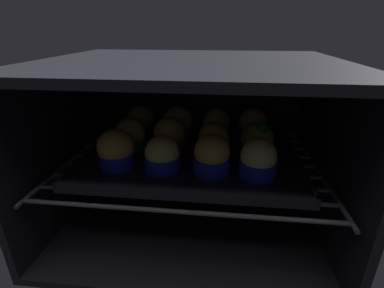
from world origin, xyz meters
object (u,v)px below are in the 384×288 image
at_px(muffin_row1_col0, 131,136).
at_px(muffin_row2_col3, 253,126).
at_px(baking_tray, 192,154).
at_px(muffin_row0_col0, 116,150).
at_px(muffin_row0_col3, 258,160).
at_px(muffin_row2_col2, 216,125).
at_px(muffin_row0_col1, 162,156).
at_px(muffin_row1_col3, 257,142).
at_px(muffin_row1_col1, 170,136).
at_px(muffin_row2_col1, 178,123).
at_px(muffin_row2_col0, 141,122).
at_px(muffin_row0_col2, 212,156).
at_px(muffin_row1_col2, 214,141).

xyz_separation_m(muffin_row1_col0, muffin_row2_col3, (0.28, 0.09, 0.00)).
relative_size(baking_tray, muffin_row0_col0, 5.80).
xyz_separation_m(muffin_row0_col3, muffin_row2_col2, (-0.09, 0.19, 0.00)).
xyz_separation_m(muffin_row0_col1, muffin_row1_col3, (0.19, 0.09, 0.00)).
xyz_separation_m(muffin_row0_col0, muffin_row1_col1, (0.09, 0.09, 0.00)).
bearing_deg(muffin_row2_col1, muffin_row2_col0, -177.14).
relative_size(muffin_row1_col1, muffin_row2_col3, 1.00).
distance_m(muffin_row0_col0, muffin_row2_col3, 0.34).
distance_m(muffin_row0_col0, muffin_row2_col1, 0.21).
height_order(baking_tray, muffin_row0_col1, muffin_row0_col1).
height_order(muffin_row0_col2, muffin_row2_col1, muffin_row2_col1).
xyz_separation_m(muffin_row2_col0, muffin_row2_col3, (0.28, 0.00, 0.00)).
relative_size(muffin_row0_col2, muffin_row1_col0, 1.01).
bearing_deg(muffin_row2_col2, muffin_row1_col1, -136.13).
relative_size(muffin_row2_col0, muffin_row2_col1, 1.00).
height_order(muffin_row1_col2, muffin_row2_col1, muffin_row2_col1).
distance_m(muffin_row1_col0, muffin_row1_col2, 0.19).
bearing_deg(muffin_row1_col2, muffin_row0_col2, -90.11).
distance_m(muffin_row0_col3, muffin_row1_col1, 0.21).
relative_size(muffin_row0_col1, muffin_row2_col0, 0.90).
bearing_deg(muffin_row0_col2, muffin_row1_col3, 43.66).
bearing_deg(muffin_row1_col0, muffin_row2_col3, 18.33).
height_order(muffin_row0_col1, muffin_row2_col1, muffin_row2_col1).
xyz_separation_m(muffin_row0_col2, muffin_row2_col1, (-0.10, 0.19, 0.00)).
bearing_deg(muffin_row0_col0, muffin_row0_col3, -1.52).
bearing_deg(muffin_row2_col1, muffin_row2_col3, -1.01).
bearing_deg(muffin_row1_col2, muffin_row0_col0, -155.78).
xyz_separation_m(muffin_row0_col1, muffin_row1_col1, (-0.00, 0.09, 0.01)).
bearing_deg(muffin_row2_col1, muffin_row1_col0, -134.01).
distance_m(baking_tray, muffin_row2_col1, 0.11).
distance_m(muffin_row1_col3, muffin_row2_col3, 0.09).
distance_m(muffin_row0_col2, muffin_row2_col2, 0.19).
bearing_deg(muffin_row0_col3, muffin_row2_col2, 114.19).
bearing_deg(muffin_row1_col1, muffin_row0_col2, -41.95).
bearing_deg(muffin_row2_col3, muffin_row1_col0, -161.67).
distance_m(muffin_row1_col2, muffin_row2_col0, 0.21).
distance_m(baking_tray, muffin_row0_col0, 0.17).
distance_m(muffin_row1_col0, muffin_row2_col0, 0.09).
height_order(muffin_row1_col0, muffin_row2_col1, muffin_row2_col1).
height_order(muffin_row1_col2, muffin_row2_col3, muffin_row2_col3).
distance_m(muffin_row1_col0, muffin_row1_col1, 0.09).
height_order(muffin_row0_col0, muffin_row1_col2, muffin_row0_col0).
distance_m(muffin_row2_col2, muffin_row2_col3, 0.09).
bearing_deg(muffin_row0_col2, baking_tray, 117.89).
height_order(muffin_row0_col1, muffin_row1_col2, same).
distance_m(muffin_row1_col0, muffin_row2_col1, 0.13).
distance_m(baking_tray, muffin_row2_col2, 0.11).
xyz_separation_m(baking_tray, muffin_row1_col1, (-0.05, -0.00, 0.04)).
bearing_deg(muffin_row0_col1, muffin_row2_col0, 117.11).
xyz_separation_m(muffin_row1_col0, muffin_row2_col1, (0.09, 0.10, 0.00)).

